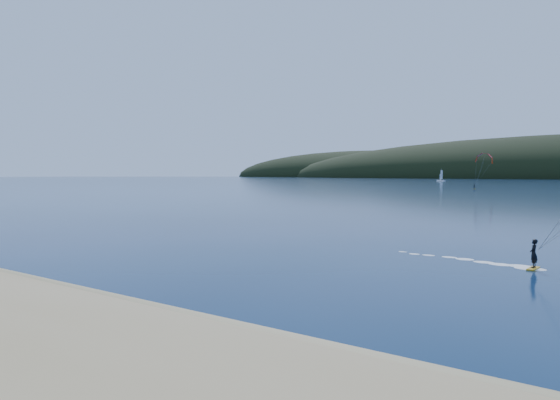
% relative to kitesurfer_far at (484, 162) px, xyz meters
% --- Properties ---
extents(ground, '(1800.00, 1800.00, 0.00)m').
position_rel_kitesurfer_far_xyz_m(ground, '(36.27, -199.96, -10.82)').
color(ground, '#081F3C').
rests_on(ground, ground).
extents(wet_sand, '(220.00, 2.50, 0.10)m').
position_rel_kitesurfer_far_xyz_m(wet_sand, '(36.27, -195.46, -10.77)').
color(wet_sand, '#917D54').
rests_on(wet_sand, ground).
extents(kitesurfer_far, '(8.50, 5.52, 13.02)m').
position_rel_kitesurfer_far_xyz_m(kitesurfer_far, '(0.00, 0.00, 0.00)').
color(kitesurfer_far, '#BF9116').
rests_on(kitesurfer_far, ground).
extents(sailboat, '(7.27, 4.96, 10.18)m').
position_rel_kitesurfer_far_xyz_m(sailboat, '(-80.76, 194.64, -10.07)').
color(sailboat, white).
rests_on(sailboat, ground).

